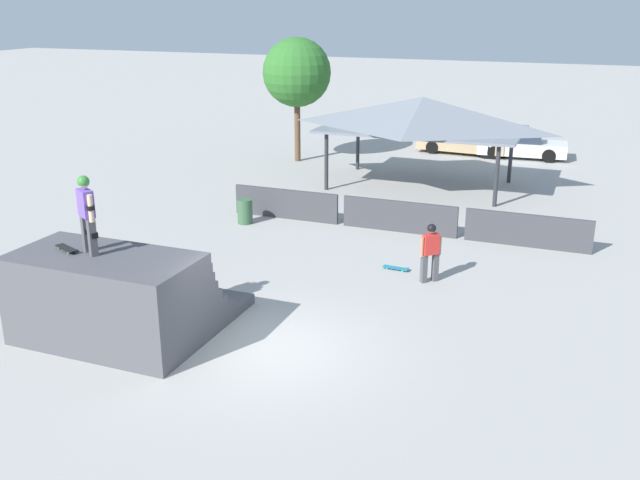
# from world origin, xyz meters

# --- Properties ---
(ground_plane) EXTENTS (160.00, 160.00, 0.00)m
(ground_plane) POSITION_xyz_m (0.00, 0.00, 0.00)
(ground_plane) COLOR #A3A09B
(quarter_pipe_ramp) EXTENTS (4.18, 4.15, 2.04)m
(quarter_pipe_ramp) POSITION_xyz_m (-3.44, -0.52, 0.90)
(quarter_pipe_ramp) COLOR #4C4C51
(quarter_pipe_ramp) RESTS_ON ground
(skater_on_deck) EXTENTS (0.72, 0.53, 1.76)m
(skater_on_deck) POSITION_xyz_m (-3.78, -0.85, 3.05)
(skater_on_deck) COLOR #4C4C51
(skater_on_deck) RESTS_ON quarter_pipe_ramp
(skateboard_on_deck) EXTENTS (0.77, 0.49, 0.09)m
(skateboard_on_deck) POSITION_xyz_m (-4.37, -0.91, 2.10)
(skateboard_on_deck) COLOR green
(skateboard_on_deck) RESTS_ON quarter_pipe_ramp
(bystander_walking) EXTENTS (0.55, 0.51, 1.66)m
(bystander_walking) POSITION_xyz_m (2.44, 5.29, 0.97)
(bystander_walking) COLOR #4C4C51
(bystander_walking) RESTS_ON ground
(skateboard_on_ground) EXTENTS (0.77, 0.25, 0.09)m
(skateboard_on_ground) POSITION_xyz_m (1.37, 5.81, 0.06)
(skateboard_on_ground) COLOR green
(skateboard_on_ground) RESTS_ON ground
(barrier_fence) EXTENTS (12.14, 0.12, 1.05)m
(barrier_fence) POSITION_xyz_m (0.47, 9.28, 0.53)
(barrier_fence) COLOR #3D3D42
(barrier_fence) RESTS_ON ground
(pavilion_shelter) EXTENTS (7.94, 4.63, 3.66)m
(pavilion_shelter) POSITION_xyz_m (-0.42, 15.52, 2.98)
(pavilion_shelter) COLOR #2D2D33
(pavilion_shelter) RESTS_ON ground
(tree_beside_pavilion) EXTENTS (3.17, 3.17, 5.75)m
(tree_beside_pavilion) POSITION_xyz_m (-7.05, 18.15, 4.14)
(tree_beside_pavilion) COLOR brown
(tree_beside_pavilion) RESTS_ON ground
(trash_bin) EXTENTS (0.52, 0.52, 0.85)m
(trash_bin) POSITION_xyz_m (-4.74, 8.23, 0.42)
(trash_bin) COLOR #385B3D
(trash_bin) RESTS_ON ground
(parked_car_tan) EXTENTS (4.52, 1.95, 1.27)m
(parked_car_tan) POSITION_xyz_m (-0.06, 22.87, 0.60)
(parked_car_tan) COLOR tan
(parked_car_tan) RESTS_ON ground
(parked_car_white) EXTENTS (4.27, 1.97, 1.27)m
(parked_car_white) POSITION_xyz_m (2.83, 22.87, 0.60)
(parked_car_white) COLOR silver
(parked_car_white) RESTS_ON ground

